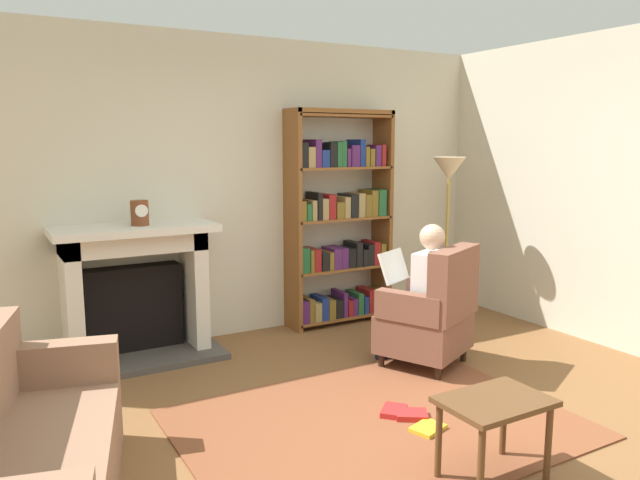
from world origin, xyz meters
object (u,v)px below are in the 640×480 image
bookshelf (340,222)px  armchair_reading (432,314)px  mantel_clock (140,213)px  floor_lamp (449,183)px  sofa_floral (16,466)px  seated_reader (419,288)px  side_table (495,412)px  fireplace (135,288)px

bookshelf → armchair_reading: bearing=-90.0°
bookshelf → mantel_clock: bearing=-176.0°
bookshelf → floor_lamp: 1.12m
bookshelf → sofa_floral: size_ratio=1.13×
seated_reader → side_table: bearing=38.7°
mantel_clock → armchair_reading: 2.44m
seated_reader → side_table: seated_reader is taller
fireplace → mantel_clock: mantel_clock is taller
armchair_reading → sofa_floral: (-3.00, -0.70, -0.10)m
bookshelf → seated_reader: bearing=-92.3°
armchair_reading → seated_reader: (-0.05, 0.11, 0.20)m
mantel_clock → seated_reader: size_ratio=0.17×
fireplace → seated_reader: (1.93, -1.26, 0.03)m
fireplace → sofa_floral: size_ratio=0.71×
seated_reader → fireplace: bearing=-58.6°
mantel_clock → seated_reader: 2.29m
mantel_clock → side_table: mantel_clock is taller
side_table → floor_lamp: 3.09m
mantel_clock → side_table: (1.13, -2.72, -0.83)m
bookshelf → floor_lamp: (0.93, -0.50, 0.37)m
bookshelf → fireplace: bearing=-178.9°
bookshelf → seated_reader: 1.35m
floor_lamp → fireplace: bearing=171.0°
seated_reader → side_table: size_ratio=2.04×
armchair_reading → sofa_floral: 3.08m
sofa_floral → floor_lamp: floor_lamp is taller
side_table → seated_reader: bearing=64.2°
fireplace → sofa_floral: fireplace is taller
seated_reader → mantel_clock: bearing=-57.0°
mantel_clock → seated_reader: (1.89, -1.16, -0.59)m
fireplace → seated_reader: seated_reader is taller
bookshelf → sofa_floral: 3.72m
sofa_floral → side_table: bearing=-94.6°
bookshelf → side_table: bearing=-105.8°
bookshelf → armchair_reading: size_ratio=2.14×
seated_reader → sofa_floral: bearing=-10.2°
bookshelf → seated_reader: (-0.05, -1.29, -0.38)m
bookshelf → side_table: 3.03m
fireplace → floor_lamp: 3.05m
fireplace → side_table: 3.06m
seated_reader → floor_lamp: 1.47m
mantel_clock → bookshelf: bookshelf is taller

